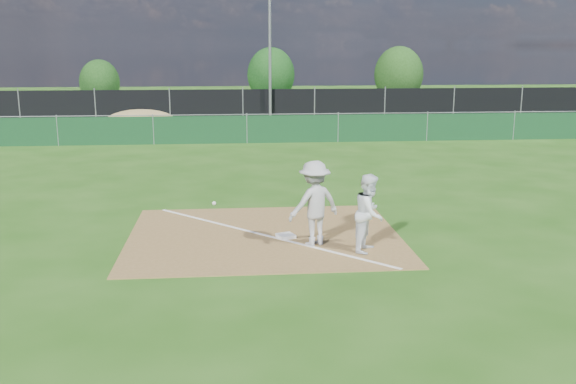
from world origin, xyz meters
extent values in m
plane|color=#214F11|center=(0.00, 10.00, 0.00)|extent=(90.00, 90.00, 0.00)
cube|color=brown|center=(0.00, 1.00, 0.01)|extent=(6.00, 5.00, 0.02)
cube|color=white|center=(0.00, 1.00, 0.03)|extent=(5.01, 5.01, 0.01)
cube|color=#0F371B|center=(0.00, 15.00, 0.60)|extent=(44.00, 0.05, 1.20)
ellipsoid|color=#9A824A|center=(-5.00, 18.50, 0.58)|extent=(3.38, 2.60, 1.17)
cube|color=black|center=(0.00, 23.00, 0.90)|extent=(46.00, 0.04, 1.80)
cube|color=black|center=(0.00, 28.00, 0.01)|extent=(46.00, 9.00, 0.01)
cylinder|color=slate|center=(1.50, 22.70, 4.00)|extent=(0.16, 0.16, 8.00)
cube|color=white|center=(0.47, 0.78, 0.06)|extent=(0.45, 0.45, 0.07)
imported|color=silver|center=(1.02, 0.23, 0.92)|extent=(1.34, 1.09, 1.81)
sphere|color=white|center=(-1.07, -0.11, 1.05)|extent=(0.08, 0.08, 0.08)
imported|color=white|center=(2.10, -0.25, 0.81)|extent=(0.91, 0.98, 1.62)
imported|color=#B5B7BD|center=(-4.86, 28.44, 0.75)|extent=(4.61, 2.70, 1.47)
imported|color=black|center=(-2.92, 27.14, 0.73)|extent=(4.60, 2.69, 1.43)
imported|color=black|center=(6.70, 28.20, 0.66)|extent=(4.51, 1.90, 1.30)
cylinder|color=#382316|center=(-9.63, 32.95, 0.45)|extent=(0.24, 0.24, 0.91)
ellipsoid|color=#173E11|center=(-9.63, 32.95, 1.66)|extent=(2.72, 2.72, 3.13)
cylinder|color=#382316|center=(2.28, 34.13, 0.57)|extent=(0.24, 0.24, 1.14)
ellipsoid|color=#124012|center=(2.28, 34.13, 2.08)|extent=(3.41, 3.41, 3.92)
cylinder|color=#382316|center=(11.35, 32.89, 0.58)|extent=(0.24, 0.24, 1.16)
ellipsoid|color=#1B4413|center=(11.35, 32.89, 2.12)|extent=(3.47, 3.47, 3.99)
camera|label=1|loc=(-0.70, -12.74, 4.16)|focal=40.00mm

